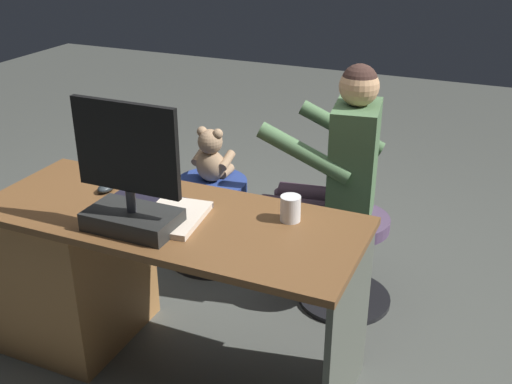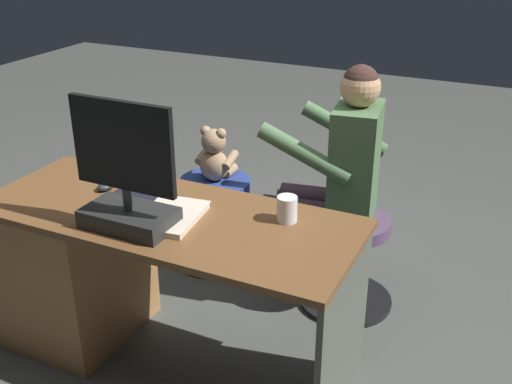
# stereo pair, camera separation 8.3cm
# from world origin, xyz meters

# --- Properties ---
(ground_plane) EXTENTS (10.00, 10.00, 0.00)m
(ground_plane) POSITION_xyz_m (0.00, 0.00, 0.00)
(ground_plane) COLOR #4F524C
(desk) EXTENTS (1.55, 0.62, 0.73)m
(desk) POSITION_xyz_m (0.41, 0.42, 0.39)
(desk) COLOR brown
(desk) RESTS_ON ground_plane
(monitor) EXTENTS (0.43, 0.20, 0.49)m
(monitor) POSITION_xyz_m (0.06, 0.57, 0.89)
(monitor) COLOR #272826
(monitor) RESTS_ON desk
(keyboard) EXTENTS (0.42, 0.14, 0.02)m
(keyboard) POSITION_xyz_m (0.08, 0.36, 0.74)
(keyboard) COLOR black
(keyboard) RESTS_ON desk
(computer_mouse) EXTENTS (0.06, 0.10, 0.04)m
(computer_mouse) POSITION_xyz_m (0.36, 0.34, 0.74)
(computer_mouse) COLOR #262D31
(computer_mouse) RESTS_ON desk
(cup) EXTENTS (0.08, 0.08, 0.10)m
(cup) POSITION_xyz_m (-0.46, 0.27, 0.78)
(cup) COLOR white
(cup) RESTS_ON desk
(tv_remote) EXTENTS (0.05, 0.15, 0.02)m
(tv_remote) POSITION_xyz_m (0.26, 0.50, 0.73)
(tv_remote) COLOR black
(tv_remote) RESTS_ON desk
(notebook_binder) EXTENTS (0.25, 0.32, 0.02)m
(notebook_binder) POSITION_xyz_m (-0.04, 0.45, 0.74)
(notebook_binder) COLOR beige
(notebook_binder) RESTS_ON desk
(office_chair_teddy) EXTENTS (0.52, 0.52, 0.48)m
(office_chair_teddy) POSITION_xyz_m (0.26, -0.44, 0.26)
(office_chair_teddy) COLOR black
(office_chair_teddy) RESTS_ON ground_plane
(teddy_bear) EXTENTS (0.21, 0.21, 0.30)m
(teddy_bear) POSITION_xyz_m (0.26, -0.45, 0.61)
(teddy_bear) COLOR tan
(teddy_bear) RESTS_ON office_chair_teddy
(visitor_chair) EXTENTS (0.47, 0.47, 0.48)m
(visitor_chair) POSITION_xyz_m (-0.55, -0.32, 0.28)
(visitor_chair) COLOR black
(visitor_chair) RESTS_ON ground_plane
(person) EXTENTS (0.59, 0.53, 1.22)m
(person) POSITION_xyz_m (-0.45, -0.34, 0.71)
(person) COLOR #4F7249
(person) RESTS_ON ground_plane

